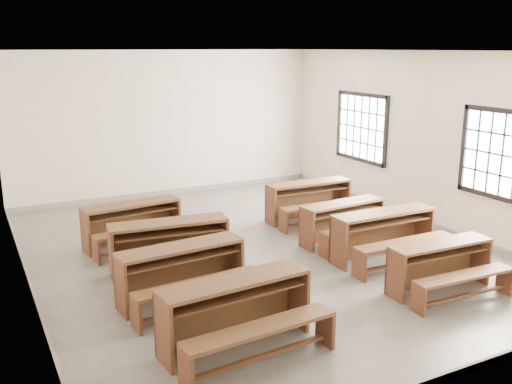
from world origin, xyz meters
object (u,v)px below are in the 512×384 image
desk_set_1 (183,270)px  desk_set_4 (442,264)px  desk_set_7 (310,198)px  desk_set_2 (170,243)px  desk_set_3 (133,221)px  desk_set_0 (238,309)px  desk_set_5 (385,232)px  desk_set_6 (344,219)px

desk_set_1 → desk_set_4: size_ratio=1.12×
desk_set_4 → desk_set_7: desk_set_7 is taller
desk_set_2 → desk_set_3: bearing=103.1°
desk_set_0 → desk_set_5: size_ratio=1.05×
desk_set_0 → desk_set_7: desk_set_0 is taller
desk_set_1 → desk_set_7: 4.14m
desk_set_5 → desk_set_7: bearing=88.2°
desk_set_2 → desk_set_5: 3.32m
desk_set_0 → desk_set_2: size_ratio=0.99×
desk_set_6 → desk_set_7: size_ratio=0.95×
desk_set_4 → desk_set_5: bearing=88.3°
desk_set_3 → desk_set_7: size_ratio=1.01×
desk_set_1 → desk_set_2: size_ratio=0.96×
desk_set_1 → desk_set_3: size_ratio=1.02×
desk_set_2 → desk_set_6: bearing=5.2°
desk_set_0 → desk_set_3: 3.82m
desk_set_0 → desk_set_7: 4.97m
desk_set_0 → desk_set_4: size_ratio=1.17×
desk_set_7 → desk_set_1: bearing=-143.9°
desk_set_2 → desk_set_3: desk_set_2 is taller
desk_set_0 → desk_set_7: bearing=43.9°
desk_set_1 → desk_set_3: (0.02, 2.43, -0.01)m
desk_set_1 → desk_set_5: desk_set_5 is taller
desk_set_4 → desk_set_5: 1.31m
desk_set_2 → desk_set_7: size_ratio=1.07×
desk_set_5 → desk_set_7: 2.33m
desk_set_0 → desk_set_2: (0.05, 2.41, -0.00)m
desk_set_4 → desk_set_1: bearing=160.5°
desk_set_6 → desk_set_3: bearing=150.7°
desk_set_0 → desk_set_4: bearing=-2.9°
desk_set_1 → desk_set_6: (3.26, 0.95, -0.03)m
desk_set_0 → desk_set_6: 3.91m
desk_set_3 → desk_set_1: bearing=-96.7°
desk_set_2 → desk_set_5: size_ratio=1.05×
desk_set_1 → desk_set_5: (3.34, -0.01, 0.01)m
desk_set_2 → desk_set_4: size_ratio=1.17×
desk_set_5 → desk_set_6: bearing=95.3°
desk_set_6 → desk_set_2: bearing=174.0°
desk_set_0 → desk_set_7: (3.31, 3.70, -0.02)m
desk_set_2 → desk_set_6: 3.08m
desk_set_7 → desk_set_5: bearing=-90.2°
desk_set_1 → desk_set_2: desk_set_2 is taller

